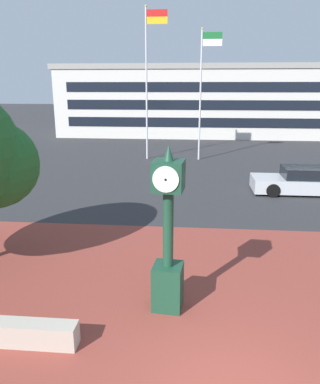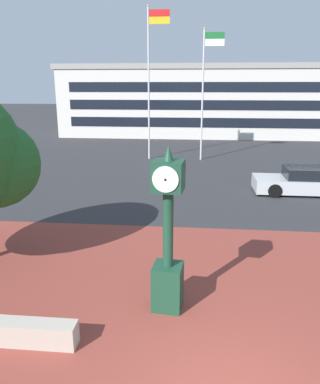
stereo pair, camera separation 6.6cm
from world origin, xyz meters
name	(u,v)px [view 1 (the left image)]	position (x,y,z in m)	size (l,w,h in m)	color
plaza_brick_paving	(225,329)	(0.00, 1.93, 0.00)	(44.00, 11.87, 0.01)	brown
planter_wall	(0,332)	(-4.57, 1.09, 0.25)	(3.20, 0.40, 0.50)	#ADA393
street_clock	(168,243)	(-1.28, 2.67, 1.64)	(0.73, 0.77, 3.84)	#19422D
car_street_near	(300,181)	(4.41, 13.01, 0.57)	(4.44, 1.91, 1.28)	#B7BABF
flagpole_primary	(148,75)	(-3.92, 21.13, 5.73)	(1.47, 0.14, 10.01)	silver
flagpole_secondary	(202,87)	(-0.29, 21.13, 4.94)	(1.37, 0.14, 8.62)	silver
civic_building	(197,100)	(-0.49, 36.66, 3.52)	(28.44, 10.96, 7.01)	beige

